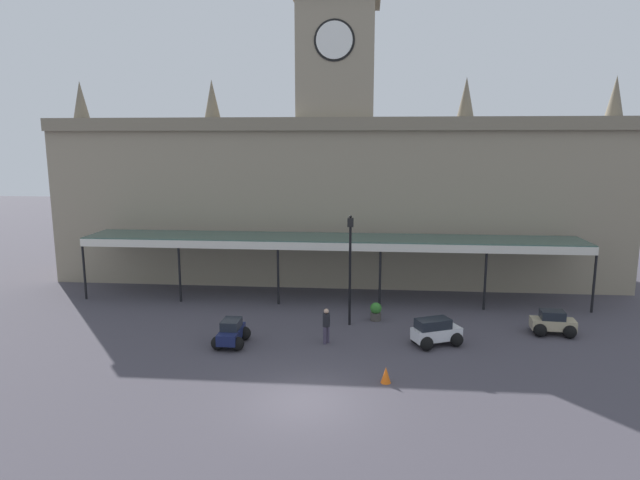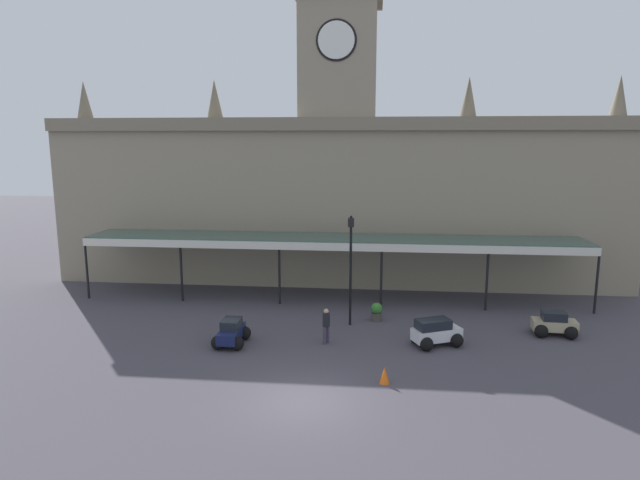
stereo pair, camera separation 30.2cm
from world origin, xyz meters
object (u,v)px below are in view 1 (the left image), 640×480
object	(u,v)px
car_white_estate	(436,333)
planter_forecourt_centre	(376,311)
car_beige_sedan	(553,324)
traffic_cone	(386,375)
pedestrian_beside_cars	(326,325)
car_navy_sedan	(231,334)
victorian_lamppost	(350,259)

from	to	relation	value
car_white_estate	planter_forecourt_centre	size ratio (longest dim) A/B	2.52
car_beige_sedan	traffic_cone	world-z (taller)	car_beige_sedan
car_white_estate	pedestrian_beside_cars	bearing A→B (deg)	-177.36
car_beige_sedan	pedestrian_beside_cars	distance (m)	11.12
traffic_cone	car_beige_sedan	bearing A→B (deg)	36.71
planter_forecourt_centre	car_white_estate	bearing A→B (deg)	-50.43
car_navy_sedan	pedestrian_beside_cars	world-z (taller)	pedestrian_beside_cars
car_white_estate	car_beige_sedan	size ratio (longest dim) A/B	1.15
car_navy_sedan	traffic_cone	size ratio (longest dim) A/B	3.20
car_beige_sedan	planter_forecourt_centre	world-z (taller)	car_beige_sedan
car_white_estate	car_navy_sedan	size ratio (longest dim) A/B	1.18
pedestrian_beside_cars	planter_forecourt_centre	bearing A→B (deg)	56.28
car_white_estate	car_navy_sedan	world-z (taller)	car_white_estate
car_navy_sedan	car_beige_sedan	distance (m)	15.50
car_white_estate	car_navy_sedan	distance (m)	9.44
car_navy_sedan	victorian_lamppost	distance (m)	6.92
car_white_estate	pedestrian_beside_cars	xyz separation A→B (m)	(-5.05, -0.23, 0.34)
car_navy_sedan	car_beige_sedan	xyz separation A→B (m)	(15.25, 2.74, 0.00)
car_navy_sedan	planter_forecourt_centre	bearing A→B (deg)	31.32
pedestrian_beside_cars	car_white_estate	bearing A→B (deg)	2.64
car_white_estate	victorian_lamppost	world-z (taller)	victorian_lamppost
planter_forecourt_centre	victorian_lamppost	bearing A→B (deg)	-148.43
victorian_lamppost	car_white_estate	bearing A→B (deg)	-31.07
pedestrian_beside_cars	car_beige_sedan	bearing A→B (deg)	11.27
car_beige_sedan	pedestrian_beside_cars	bearing A→B (deg)	-168.73
car_navy_sedan	traffic_cone	bearing A→B (deg)	-26.05
car_beige_sedan	pedestrian_beside_cars	world-z (taller)	pedestrian_beside_cars
car_white_estate	pedestrian_beside_cars	size ratio (longest dim) A/B	1.45
car_beige_sedan	victorian_lamppost	bearing A→B (deg)	177.08
car_navy_sedan	planter_forecourt_centre	xyz separation A→B (m)	(6.70, 4.08, -0.01)
car_navy_sedan	planter_forecourt_centre	distance (m)	7.84
car_white_estate	victorian_lamppost	xyz separation A→B (m)	(-4.06, 2.44, 2.90)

